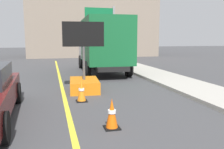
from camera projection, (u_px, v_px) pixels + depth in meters
The scene contains 7 objects.
lane_center_stripe at pixel (74, 138), 5.00m from camera, with size 0.14×36.00×0.01m, color yellow.
arrow_board_trailer at pixel (84, 79), 9.53m from camera, with size 1.60×1.88×2.70m.
box_truck at pixel (103, 44), 14.51m from camera, with size 2.73×6.75×3.19m.
highway_guide_sign at pixel (106, 23), 22.02m from camera, with size 2.79×0.25×5.00m.
far_building_block at pixel (91, 15), 28.69m from camera, with size 14.58×6.69×9.63m, color gray.
traffic_cone_mid_lane at pixel (112, 114), 5.52m from camera, with size 0.36×0.36×0.71m.
traffic_cone_far_lane at pixel (81, 91), 7.91m from camera, with size 0.36×0.36×0.71m.
Camera 1 is at (-0.40, 1.20, 2.06)m, focal length 38.65 mm.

